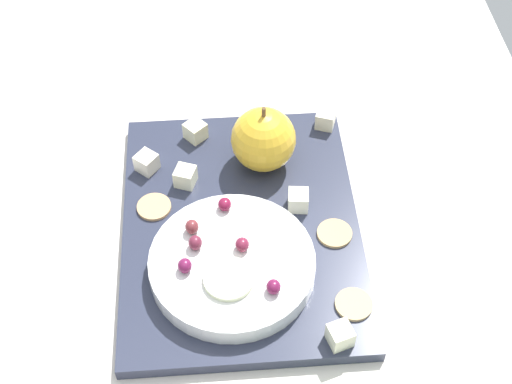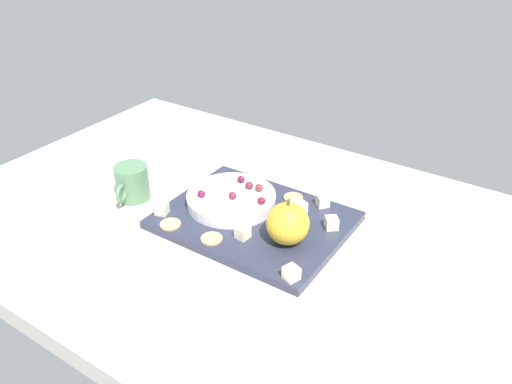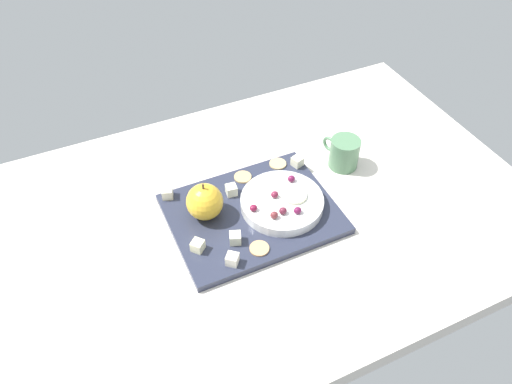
{
  "view_description": "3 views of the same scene",
  "coord_description": "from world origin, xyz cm",
  "px_view_note": "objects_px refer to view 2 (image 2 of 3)",
  "views": [
    {
      "loc": [
        -50.66,
        3.03,
        72.65
      ],
      "look_at": [
        2.42,
        -0.92,
        9.4
      ],
      "focal_mm": 50.64,
      "sensor_mm": 36.0,
      "label": 1
    },
    {
      "loc": [
        47.69,
        -69.33,
        63.16
      ],
      "look_at": [
        -0.75,
        3.89,
        9.62
      ],
      "focal_mm": 36.13,
      "sensor_mm": 36.0,
      "label": 2
    },
    {
      "loc": [
        31.12,
        68.33,
        86.16
      ],
      "look_at": [
        -1.14,
        -1.2,
        9.04
      ],
      "focal_mm": 34.95,
      "sensor_mm": 36.0,
      "label": 3
    }
  ],
  "objects_px": {
    "cheese_cube_0": "(300,207)",
    "grape_5": "(249,185)",
    "cheese_cube_1": "(323,201)",
    "grape_4": "(261,201)",
    "serving_dish": "(231,199)",
    "cracker_2": "(170,224)",
    "grape_2": "(201,194)",
    "cracker_0": "(212,239)",
    "grape_3": "(259,188)",
    "grape_0": "(241,179)",
    "apple_slice_0": "(222,188)",
    "cracker_1": "(293,198)",
    "grape_1": "(233,195)",
    "cup": "(132,183)",
    "apple_whole": "(288,224)",
    "cheese_cube_3": "(162,208)",
    "cheese_cube_4": "(243,232)",
    "platter": "(254,220)",
    "cheese_cube_2": "(291,273)",
    "cheese_cube_5": "(332,223)"
  },
  "relations": [
    {
      "from": "cheese_cube_0",
      "to": "grape_5",
      "type": "relative_size",
      "value": 1.39
    },
    {
      "from": "cheese_cube_1",
      "to": "grape_4",
      "type": "distance_m",
      "value": 0.13
    },
    {
      "from": "cheese_cube_1",
      "to": "serving_dish",
      "type": "bearing_deg",
      "value": -148.67
    },
    {
      "from": "cracker_2",
      "to": "grape_2",
      "type": "height_order",
      "value": "grape_2"
    },
    {
      "from": "cheese_cube_1",
      "to": "cracker_0",
      "type": "relative_size",
      "value": 0.58
    },
    {
      "from": "cheese_cube_1",
      "to": "grape_3",
      "type": "height_order",
      "value": "grape_3"
    },
    {
      "from": "grape_0",
      "to": "apple_slice_0",
      "type": "distance_m",
      "value": 0.05
    },
    {
      "from": "cheese_cube_0",
      "to": "cracker_1",
      "type": "bearing_deg",
      "value": 133.92
    },
    {
      "from": "cheese_cube_0",
      "to": "grape_1",
      "type": "bearing_deg",
      "value": -152.82
    },
    {
      "from": "grape_1",
      "to": "cup",
      "type": "bearing_deg",
      "value": -163.66
    },
    {
      "from": "apple_whole",
      "to": "cheese_cube_1",
      "type": "height_order",
      "value": "apple_whole"
    },
    {
      "from": "cheese_cube_3",
      "to": "cheese_cube_4",
      "type": "bearing_deg",
      "value": 7.16
    },
    {
      "from": "cheese_cube_3",
      "to": "grape_1",
      "type": "distance_m",
      "value": 0.14
    },
    {
      "from": "cheese_cube_4",
      "to": "apple_slice_0",
      "type": "bearing_deg",
      "value": 142.42
    },
    {
      "from": "cracker_0",
      "to": "apple_slice_0",
      "type": "bearing_deg",
      "value": 118.96
    },
    {
      "from": "platter",
      "to": "cracker_0",
      "type": "bearing_deg",
      "value": -102.72
    },
    {
      "from": "apple_whole",
      "to": "cheese_cube_1",
      "type": "relative_size",
      "value": 3.4
    },
    {
      "from": "cracker_0",
      "to": "apple_slice_0",
      "type": "distance_m",
      "value": 0.14
    },
    {
      "from": "apple_whole",
      "to": "cup",
      "type": "height_order",
      "value": "apple_whole"
    },
    {
      "from": "cracker_1",
      "to": "cheese_cube_0",
      "type": "bearing_deg",
      "value": -46.08
    },
    {
      "from": "cheese_cube_0",
      "to": "cheese_cube_3",
      "type": "bearing_deg",
      "value": -145.77
    },
    {
      "from": "platter",
      "to": "cheese_cube_4",
      "type": "distance_m",
      "value": 0.07
    },
    {
      "from": "grape_1",
      "to": "grape_4",
      "type": "height_order",
      "value": "grape_1"
    },
    {
      "from": "serving_dish",
      "to": "cheese_cube_0",
      "type": "xyz_separation_m",
      "value": [
        0.13,
        0.05,
        0.0
      ]
    },
    {
      "from": "apple_whole",
      "to": "cup",
      "type": "distance_m",
      "value": 0.37
    },
    {
      "from": "cheese_cube_0",
      "to": "cheese_cube_1",
      "type": "relative_size",
      "value": 1.0
    },
    {
      "from": "platter",
      "to": "cheese_cube_2",
      "type": "bearing_deg",
      "value": -37.89
    },
    {
      "from": "grape_4",
      "to": "cracker_0",
      "type": "bearing_deg",
      "value": -103.36
    },
    {
      "from": "cracker_1",
      "to": "grape_1",
      "type": "bearing_deg",
      "value": -129.87
    },
    {
      "from": "platter",
      "to": "cheese_cube_1",
      "type": "bearing_deg",
      "value": 49.58
    },
    {
      "from": "cheese_cube_0",
      "to": "grape_5",
      "type": "bearing_deg",
      "value": -174.54
    },
    {
      "from": "apple_whole",
      "to": "cracker_0",
      "type": "height_order",
      "value": "apple_whole"
    },
    {
      "from": "cracker_2",
      "to": "cheese_cube_5",
      "type": "bearing_deg",
      "value": 31.73
    },
    {
      "from": "grape_4",
      "to": "cup",
      "type": "distance_m",
      "value": 0.29
    },
    {
      "from": "cracker_2",
      "to": "grape_1",
      "type": "relative_size",
      "value": 2.4
    },
    {
      "from": "cheese_cube_1",
      "to": "cheese_cube_4",
      "type": "xyz_separation_m",
      "value": [
        -0.07,
        -0.18,
        0.0
      ]
    },
    {
      "from": "grape_0",
      "to": "serving_dish",
      "type": "bearing_deg",
      "value": -78.21
    },
    {
      "from": "cheese_cube_1",
      "to": "grape_1",
      "type": "relative_size",
      "value": 1.39
    },
    {
      "from": "grape_5",
      "to": "cracker_0",
      "type": "bearing_deg",
      "value": -81.8
    },
    {
      "from": "platter",
      "to": "cracker_1",
      "type": "height_order",
      "value": "cracker_1"
    },
    {
      "from": "cheese_cube_3",
      "to": "grape_3",
      "type": "bearing_deg",
      "value": 47.4
    },
    {
      "from": "apple_whole",
      "to": "cheese_cube_3",
      "type": "distance_m",
      "value": 0.26
    },
    {
      "from": "serving_dish",
      "to": "cheese_cube_1",
      "type": "xyz_separation_m",
      "value": [
        0.16,
        0.1,
        0.0
      ]
    },
    {
      "from": "cheese_cube_2",
      "to": "platter",
      "type": "bearing_deg",
      "value": 142.11
    },
    {
      "from": "serving_dish",
      "to": "grape_4",
      "type": "distance_m",
      "value": 0.07
    },
    {
      "from": "grape_3",
      "to": "cheese_cube_0",
      "type": "bearing_deg",
      "value": 4.75
    },
    {
      "from": "grape_2",
      "to": "cheese_cube_1",
      "type": "bearing_deg",
      "value": 34.22
    },
    {
      "from": "apple_slice_0",
      "to": "cracker_2",
      "type": "bearing_deg",
      "value": -101.17
    },
    {
      "from": "cracker_0",
      "to": "grape_1",
      "type": "xyz_separation_m",
      "value": [
        -0.03,
        0.11,
        0.03
      ]
    },
    {
      "from": "apple_whole",
      "to": "cheese_cube_1",
      "type": "bearing_deg",
      "value": 90.61
    }
  ]
}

